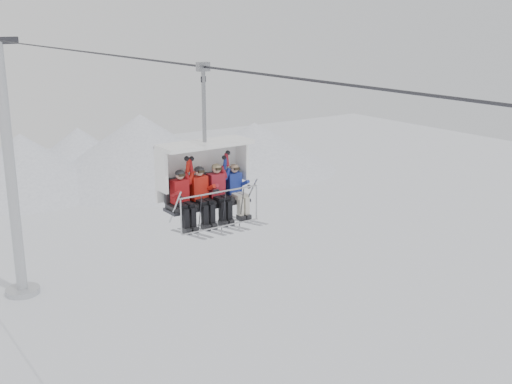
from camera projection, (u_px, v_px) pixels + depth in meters
lift_tower_right at (12, 190)px, 33.03m from camera, size 2.00×1.80×13.48m
haul_cable at (256, 73)px, 13.63m from camera, size 0.06×50.00×0.06m
chairlift_carrier at (203, 172)px, 16.19m from camera, size 2.38×1.17×3.98m
skier_far_left at (182, 197)px, 15.65m from camera, size 0.40×1.69×1.60m
skier_center_left at (201, 194)px, 15.94m from camera, size 0.41×1.69×1.63m
skier_center_right at (219, 191)px, 16.22m from camera, size 0.41×1.69×1.63m
skier_far_right at (236, 189)px, 16.52m from camera, size 0.37×1.69×1.50m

